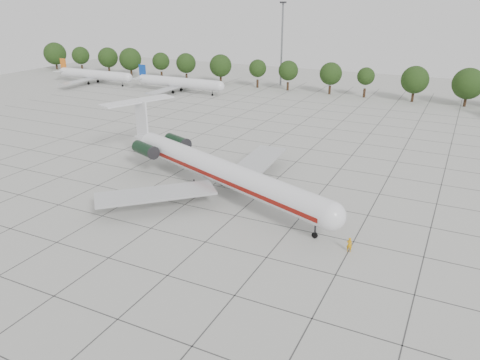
{
  "coord_description": "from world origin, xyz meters",
  "views": [
    {
      "loc": [
        25.61,
        -50.47,
        27.87
      ],
      "look_at": [
        -1.29,
        4.04,
        3.5
      ],
      "focal_mm": 35.0,
      "sensor_mm": 36.0,
      "label": 1
    }
  ],
  "objects": [
    {
      "name": "apron_joints",
      "position": [
        0.0,
        15.0,
        0.01
      ],
      "size": [
        170.0,
        170.0,
        0.02
      ],
      "primitive_type": "cube",
      "color": "#383838",
      "rests_on": "ground"
    },
    {
      "name": "tree_line",
      "position": [
        -11.68,
        85.0,
        5.98
      ],
      "size": [
        249.86,
        8.44,
        10.22
      ],
      "color": "#332114",
      "rests_on": "ground"
    },
    {
      "name": "main_airliner",
      "position": [
        -7.01,
        6.04,
        3.82
      ],
      "size": [
        44.61,
        33.76,
        10.81
      ],
      "rotation": [
        0.0,
        0.0,
        -0.37
      ],
      "color": "silver",
      "rests_on": "ground"
    },
    {
      "name": "ground",
      "position": [
        0.0,
        0.0,
        0.0
      ],
      "size": [
        260.0,
        260.0,
        0.0
      ],
      "primitive_type": "plane",
      "color": "#B0B0A9",
      "rests_on": "ground"
    },
    {
      "name": "floodlight_mast",
      "position": [
        -30.0,
        92.0,
        14.28
      ],
      "size": [
        1.6,
        1.6,
        25.45
      ],
      "color": "slate",
      "rests_on": "ground"
    },
    {
      "name": "bg_airliner_b",
      "position": [
        -52.98,
        67.48,
        2.91
      ],
      "size": [
        28.24,
        27.2,
        7.4
      ],
      "color": "silver",
      "rests_on": "ground"
    },
    {
      "name": "ground_crew",
      "position": [
        16.04,
        -2.56,
        0.91
      ],
      "size": [
        0.67,
        0.45,
        1.82
      ],
      "primitive_type": "imported",
      "rotation": [
        0.0,
        0.0,
        3.16
      ],
      "color": "orange",
      "rests_on": "ground"
    },
    {
      "name": "bg_airliner_a",
      "position": [
        -85.93,
        67.43,
        2.91
      ],
      "size": [
        28.24,
        27.2,
        7.4
      ],
      "color": "silver",
      "rests_on": "ground"
    }
  ]
}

